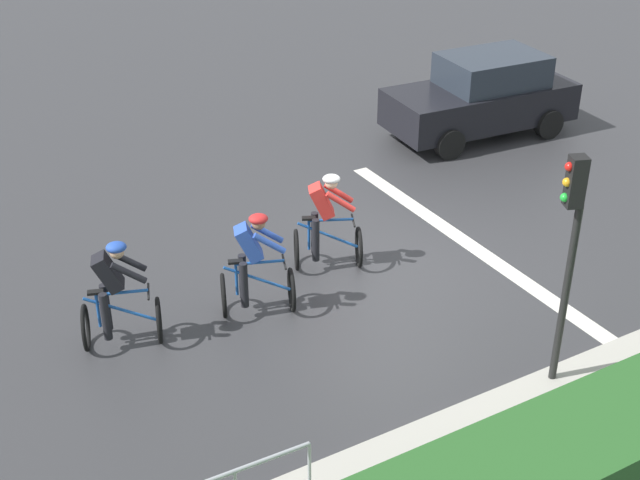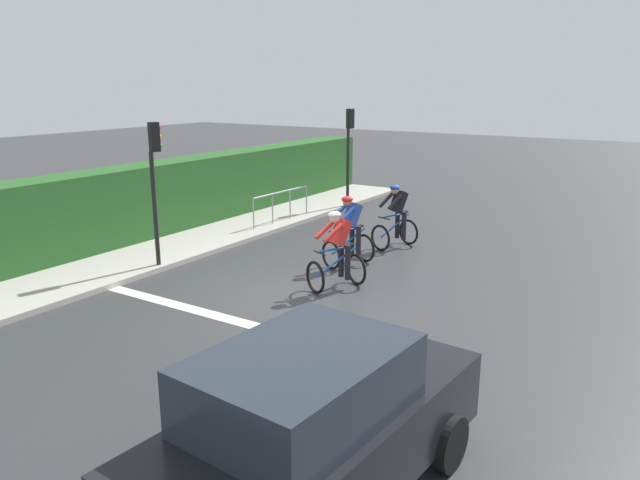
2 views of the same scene
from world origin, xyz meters
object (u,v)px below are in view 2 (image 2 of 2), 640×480
object	(u,v)px
pedestrian_railing_kerbside	(281,200)
car_black	(314,427)
cyclist_lead	(396,218)
cyclist_second	(350,232)
cyclist_mid	(338,252)
traffic_light_near_crossing	(155,173)
traffic_light_far_junction	(349,143)

from	to	relation	value
pedestrian_railing_kerbside	car_black	bearing A→B (deg)	-52.28
cyclist_lead	pedestrian_railing_kerbside	distance (m)	4.08
pedestrian_railing_kerbside	cyclist_second	bearing A→B (deg)	-33.46
cyclist_mid	car_black	size ratio (longest dim) A/B	0.39
cyclist_lead	traffic_light_near_crossing	size ratio (longest dim) A/B	0.50
car_black	cyclist_mid	bearing A→B (deg)	118.97
cyclist_mid	pedestrian_railing_kerbside	distance (m)	6.06
car_black	pedestrian_railing_kerbside	world-z (taller)	car_black
car_black	traffic_light_far_junction	bearing A→B (deg)	118.70
traffic_light_far_junction	cyclist_mid	bearing A→B (deg)	-61.52
cyclist_second	traffic_light_far_junction	size ratio (longest dim) A/B	0.50
traffic_light_near_crossing	cyclist_second	bearing A→B (deg)	36.74
cyclist_lead	traffic_light_near_crossing	world-z (taller)	traffic_light_near_crossing
cyclist_lead	car_black	size ratio (longest dim) A/B	0.39
cyclist_mid	traffic_light_far_junction	xyz separation A→B (m)	(-3.96, 7.29, 1.43)
cyclist_second	cyclist_mid	world-z (taller)	same
car_black	traffic_light_far_junction	world-z (taller)	traffic_light_far_junction
cyclist_mid	traffic_light_far_junction	size ratio (longest dim) A/B	0.50
cyclist_second	traffic_light_near_crossing	world-z (taller)	traffic_light_near_crossing
cyclist_mid	pedestrian_railing_kerbside	bearing A→B (deg)	137.31
traffic_light_far_junction	pedestrian_railing_kerbside	world-z (taller)	traffic_light_far_junction
traffic_light_far_junction	pedestrian_railing_kerbside	distance (m)	3.54
cyclist_lead	car_black	xyz separation A→B (m)	(3.61, -9.40, 0.08)
cyclist_second	traffic_light_far_junction	xyz separation A→B (m)	(-3.33, 5.71, 1.43)
traffic_light_near_crossing	traffic_light_far_junction	distance (m)	8.33
traffic_light_far_junction	cyclist_second	bearing A→B (deg)	-59.75
cyclist_second	car_black	world-z (taller)	car_black
cyclist_second	cyclist_mid	bearing A→B (deg)	-68.40
cyclist_second	traffic_light_near_crossing	xyz separation A→B (m)	(-3.50, -2.61, 1.43)
cyclist_mid	traffic_light_near_crossing	world-z (taller)	traffic_light_near_crossing
cyclist_mid	car_black	bearing A→B (deg)	-61.03
cyclist_second	traffic_light_near_crossing	size ratio (longest dim) A/B	0.50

